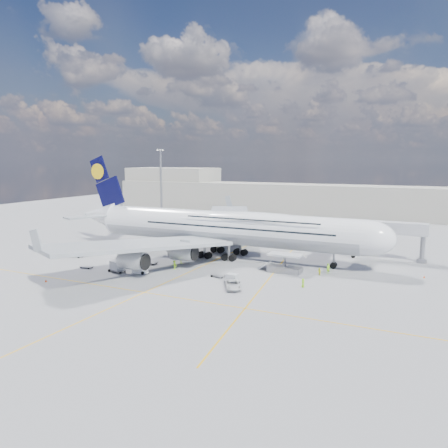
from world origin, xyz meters
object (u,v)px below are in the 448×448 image
at_px(dolly_nose_far, 218,275).
at_px(cone_wing_left_inner, 217,245).
at_px(dolly_row_a, 117,266).
at_px(catering_truck_outer, 225,224).
at_px(cargo_loader, 284,266).
at_px(cone_tail, 132,243).
at_px(crew_loader, 319,272).
at_px(crew_van, 303,283).
at_px(airliner, 224,227).
at_px(crew_nose, 328,268).
at_px(cone_nose, 424,277).
at_px(light_mast, 161,186).
at_px(dolly_row_c, 150,262).
at_px(service_van, 233,285).
at_px(cone_wing_right_inner, 144,259).
at_px(catering_truck_inner, 239,232).
at_px(crew_tug, 174,265).
at_px(crew_wing, 181,259).
at_px(dolly_row_b, 87,267).
at_px(baggage_tug, 140,269).
at_px(dolly_back, 76,256).
at_px(cone_wing_right_outer, 46,281).
at_px(dolly_nose_near, 232,278).
at_px(cone_wing_left_outer, 240,237).
at_px(jet_bridge, 367,229).

bearing_deg(dolly_nose_far, cone_wing_left_inner, 136.80).
distance_m(dolly_row_a, catering_truck_outer, 56.96).
xyz_separation_m(cargo_loader, cone_tail, (-45.18, 10.73, -1.01)).
relative_size(crew_loader, crew_van, 0.95).
bearing_deg(cargo_loader, airliner, 156.77).
height_order(crew_nose, cone_nose, crew_nose).
height_order(airliner, dolly_nose_far, airliner).
height_order(cargo_loader, light_mast, light_mast).
distance_m(dolly_row_a, dolly_row_c, 8.46).
bearing_deg(service_van, cone_wing_right_inner, 126.93).
distance_m(catering_truck_inner, crew_nose, 39.74).
height_order(dolly_nose_far, crew_tug, crew_tug).
bearing_deg(crew_wing, dolly_row_a, 174.79).
bearing_deg(dolly_row_c, dolly_row_b, -139.97).
distance_m(dolly_row_c, crew_wing, 6.70).
distance_m(light_mast, baggage_tug, 65.02).
height_order(baggage_tug, crew_tug, crew_tug).
height_order(dolly_row_c, dolly_nose_far, dolly_row_c).
bearing_deg(crew_nose, cone_wing_left_inner, 104.58).
bearing_deg(airliner, cone_wing_left_inner, 123.92).
bearing_deg(dolly_back, dolly_row_a, -47.56).
bearing_deg(catering_truck_outer, catering_truck_inner, -24.15).
relative_size(catering_truck_outer, cone_wing_right_outer, 12.71).
bearing_deg(crew_wing, cone_wing_right_inner, 126.04).
distance_m(dolly_row_b, dolly_nose_near, 31.50).
bearing_deg(cone_wing_left_outer, cargo_loader, -53.65).
height_order(cone_nose, cone_wing_left_outer, cone_wing_left_outer).
xyz_separation_m(dolly_row_a, dolly_back, (-16.74, 6.32, -0.82)).
bearing_deg(cargo_loader, dolly_row_b, -158.76).
bearing_deg(cone_tail, service_van, -31.96).
xyz_separation_m(light_mast, dolly_row_c, (29.09, -48.13, -12.86)).
height_order(crew_loader, cone_wing_left_inner, crew_loader).
height_order(dolly_row_a, crew_tug, dolly_row_a).
bearing_deg(cone_wing_left_inner, cone_wing_left_outer, 87.18).
bearing_deg(dolly_row_a, jet_bridge, 53.22).
distance_m(catering_truck_inner, cone_wing_left_inner, 10.89).
distance_m(jet_bridge, light_mast, 74.11).
bearing_deg(light_mast, crew_loader, -33.22).
bearing_deg(dolly_row_c, crew_van, -5.88).
relative_size(catering_truck_outer, crew_tug, 3.57).
bearing_deg(dolly_nose_far, cone_wing_left_outer, 127.59).
bearing_deg(crew_nose, jet_bridge, 22.05).
bearing_deg(crew_van, jet_bridge, -40.43).
bearing_deg(catering_truck_inner, dolly_row_a, -86.38).
bearing_deg(cone_wing_right_outer, dolly_row_c, 65.57).
xyz_separation_m(dolly_nose_near, crew_tug, (-14.62, 3.96, 0.01)).
bearing_deg(crew_van, baggage_tug, 72.16).
relative_size(light_mast, crew_tug, 13.78).
bearing_deg(cone_wing_left_inner, dolly_back, -131.76).
relative_size(light_mast, dolly_back, 7.43).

